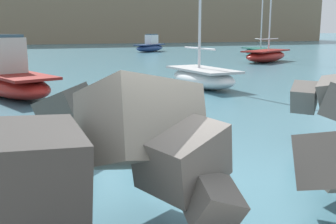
{
  "coord_description": "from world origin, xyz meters",
  "views": [
    {
      "loc": [
        -2.12,
        -5.27,
        2.66
      ],
      "look_at": [
        0.02,
        0.5,
        1.4
      ],
      "focal_mm": 43.7,
      "sensor_mm": 36.0,
      "label": 1
    }
  ],
  "objects": [
    {
      "name": "boat_near_left",
      "position": [
        20.49,
        29.77,
        0.46
      ],
      "size": [
        3.04,
        5.3,
        7.39
      ],
      "color": "#1E6656",
      "rests_on": "ground"
    },
    {
      "name": "boat_mid_right",
      "position": [
        -2.39,
        12.19,
        0.75
      ],
      "size": [
        3.89,
        6.28,
        2.44
      ],
      "color": "maroon",
      "rests_on": "ground"
    },
    {
      "name": "boat_near_right",
      "position": [
        5.83,
        11.59,
        0.52
      ],
      "size": [
        2.37,
        4.51,
        7.62
      ],
      "color": "white",
      "rests_on": "ground"
    },
    {
      "name": "breakwater_jetty",
      "position": [
        0.62,
        0.83,
        1.02
      ],
      "size": [
        32.01,
        7.34,
        2.31
      ],
      "color": "#605B56",
      "rests_on": "ground"
    },
    {
      "name": "boat_far_left",
      "position": [
        12.86,
        41.06,
        0.65
      ],
      "size": [
        4.97,
        4.46,
        2.07
      ],
      "color": "navy",
      "rests_on": "ground"
    },
    {
      "name": "ground_plane",
      "position": [
        0.0,
        0.0,
        0.0
      ],
      "size": [
        400.0,
        400.0,
        0.0
      ],
      "primitive_type": "plane",
      "color": "#42707F"
    },
    {
      "name": "boat_mid_left",
      "position": [
        16.98,
        23.26,
        0.54
      ],
      "size": [
        5.82,
        4.56,
        7.84
      ],
      "color": "maroon",
      "rests_on": "ground"
    }
  ]
}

